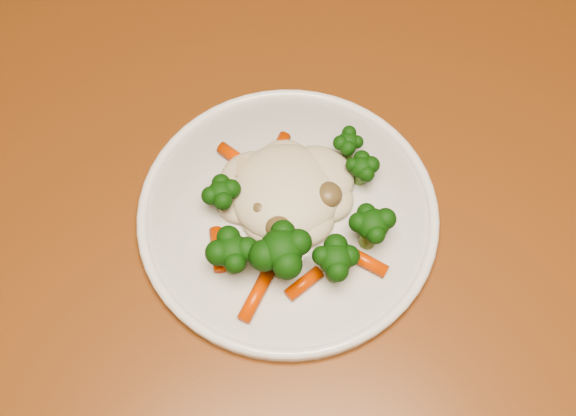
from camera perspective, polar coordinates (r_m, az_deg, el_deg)
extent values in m
cube|color=brown|center=(0.70, -5.80, -0.89)|extent=(1.29, 1.08, 0.04)
cylinder|color=white|center=(0.67, 0.00, -0.56)|extent=(0.28, 0.28, 0.01)
ellipsoid|color=beige|center=(0.65, -0.23, 1.75)|extent=(0.12, 0.11, 0.05)
ellipsoid|color=black|center=(0.62, -4.33, -3.91)|extent=(0.05, 0.05, 0.04)
ellipsoid|color=black|center=(0.62, -0.51, -3.89)|extent=(0.06, 0.06, 0.05)
ellipsoid|color=black|center=(0.62, 3.71, -4.48)|extent=(0.05, 0.05, 0.04)
ellipsoid|color=black|center=(0.64, 6.57, -1.80)|extent=(0.05, 0.05, 0.04)
ellipsoid|color=black|center=(0.67, 5.78, 2.83)|extent=(0.04, 0.04, 0.03)
ellipsoid|color=black|center=(0.69, 4.73, 4.85)|extent=(0.03, 0.03, 0.03)
ellipsoid|color=black|center=(0.65, -5.24, 0.79)|extent=(0.04, 0.04, 0.03)
cylinder|color=#F24905|center=(0.69, -4.00, 3.91)|extent=(0.04, 0.04, 0.01)
cylinder|color=#F24905|center=(0.69, -0.88, 4.35)|extent=(0.03, 0.04, 0.01)
cylinder|color=#F24905|center=(0.68, 2.88, 2.62)|extent=(0.05, 0.03, 0.01)
cylinder|color=#F24905|center=(0.64, -5.55, -3.29)|extent=(0.01, 0.04, 0.01)
cylinder|color=#F24905|center=(0.63, -2.54, -6.93)|extent=(0.04, 0.05, 0.01)
cylinder|color=#F24905|center=(0.63, 1.26, -5.98)|extent=(0.04, 0.03, 0.01)
cylinder|color=#F24905|center=(0.64, 5.93, -4.07)|extent=(0.04, 0.04, 0.01)
ellipsoid|color=brown|center=(0.65, 0.17, 1.02)|extent=(0.02, 0.02, 0.02)
ellipsoid|color=brown|center=(0.65, 3.16, 1.06)|extent=(0.03, 0.03, 0.02)
ellipsoid|color=brown|center=(0.64, -2.11, 0.04)|extent=(0.02, 0.02, 0.02)
ellipsoid|color=brown|center=(0.64, -0.72, -1.51)|extent=(0.02, 0.02, 0.02)
ellipsoid|color=brown|center=(0.65, 1.11, 1.07)|extent=(0.02, 0.02, 0.02)
cube|color=tan|center=(0.67, -1.68, 3.20)|extent=(0.02, 0.02, 0.01)
cube|color=tan|center=(0.67, 0.06, 3.81)|extent=(0.03, 0.02, 0.01)
cube|color=tan|center=(0.67, -3.47, 3.07)|extent=(0.02, 0.02, 0.01)
cube|color=tan|center=(0.67, -1.30, 3.63)|extent=(0.03, 0.02, 0.01)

